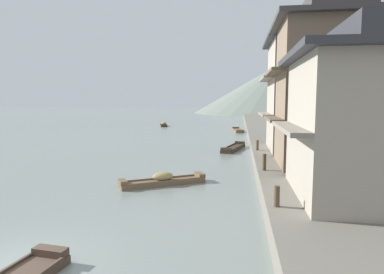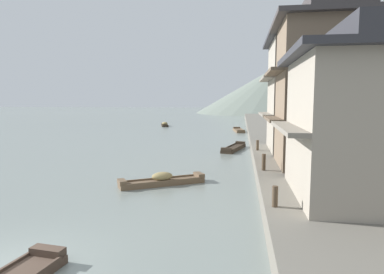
% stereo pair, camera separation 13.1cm
% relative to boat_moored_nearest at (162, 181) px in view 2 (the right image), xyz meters
% --- Properties ---
extents(ground_plane, '(400.00, 400.00, 0.00)m').
position_rel_boat_moored_nearest_xyz_m(ground_plane, '(-2.01, -9.57, -0.23)').
color(ground_plane, gray).
extents(riverbank_right, '(18.00, 110.00, 0.83)m').
position_rel_boat_moored_nearest_xyz_m(riverbank_right, '(13.95, 20.43, 0.18)').
color(riverbank_right, '#6B665B').
rests_on(riverbank_right, ground).
extents(boat_moored_nearest, '(4.37, 3.13, 0.69)m').
position_rel_boat_moored_nearest_xyz_m(boat_moored_nearest, '(0.00, 0.00, 0.00)').
color(boat_moored_nearest, brown).
rests_on(boat_moored_nearest, ground).
extents(boat_moored_second, '(2.14, 4.21, 0.73)m').
position_rel_boat_moored_nearest_xyz_m(boat_moored_second, '(-8.98, 39.76, 0.03)').
color(boat_moored_second, '#33281E').
rests_on(boat_moored_second, ground).
extents(boat_moored_third, '(1.85, 5.47, 0.45)m').
position_rel_boat_moored_nearest_xyz_m(boat_moored_third, '(3.74, 31.71, -0.09)').
color(boat_moored_third, brown).
rests_on(boat_moored_third, ground).
extents(boat_moored_far, '(2.18, 5.17, 0.50)m').
position_rel_boat_moored_nearest_xyz_m(boat_moored_far, '(3.47, 13.33, -0.07)').
color(boat_moored_far, '#33281E').
rests_on(boat_moored_far, ground).
extents(house_waterfront_nearest, '(6.17, 6.78, 6.14)m').
position_rel_boat_moored_nearest_xyz_m(house_waterfront_nearest, '(8.70, -3.89, 3.60)').
color(house_waterfront_nearest, gray).
rests_on(house_waterfront_nearest, riverbank_right).
extents(house_waterfront_second, '(6.14, 5.60, 8.74)m').
position_rel_boat_moored_nearest_xyz_m(house_waterfront_second, '(8.68, 2.36, 4.91)').
color(house_waterfront_second, '#75604C').
rests_on(house_waterfront_second, riverbank_right).
extents(house_waterfront_tall, '(6.08, 6.78, 8.74)m').
position_rel_boat_moored_nearest_xyz_m(house_waterfront_tall, '(8.65, 8.50, 4.90)').
color(house_waterfront_tall, gray).
rests_on(house_waterfront_tall, riverbank_right).
extents(mooring_post_dock_near, '(0.20, 0.20, 0.73)m').
position_rel_boat_moored_nearest_xyz_m(mooring_post_dock_near, '(5.30, -5.57, 0.96)').
color(mooring_post_dock_near, '#473828').
rests_on(mooring_post_dock_near, riverbank_right).
extents(mooring_post_dock_mid, '(0.20, 0.20, 0.86)m').
position_rel_boat_moored_nearest_xyz_m(mooring_post_dock_mid, '(5.30, 0.59, 1.03)').
color(mooring_post_dock_mid, '#473828').
rests_on(mooring_post_dock_mid, riverbank_right).
extents(mooring_post_dock_far, '(0.20, 0.20, 0.75)m').
position_rel_boat_moored_nearest_xyz_m(mooring_post_dock_far, '(5.30, 7.77, 0.97)').
color(mooring_post_dock_far, '#473828').
rests_on(mooring_post_dock_far, riverbank_right).
extents(hill_far_west, '(58.99, 58.99, 16.99)m').
position_rel_boat_moored_nearest_xyz_m(hill_far_west, '(17.56, 104.26, 8.26)').
color(hill_far_west, slate).
rests_on(hill_far_west, ground).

